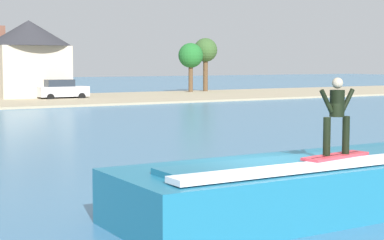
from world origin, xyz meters
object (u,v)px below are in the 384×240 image
(house_gabled_white, at_px, (29,55))
(surfer, at_px, (337,112))
(tree_tall_bare, at_px, (191,56))
(car_far_shore, at_px, (62,90))
(surfboard, at_px, (336,156))
(tree_short_bushy, at_px, (205,51))
(wave_crest, at_px, (321,184))

(house_gabled_white, bearing_deg, surfer, -98.89)
(house_gabled_white, distance_m, tree_tall_bare, 18.23)
(car_far_shore, bearing_deg, surfer, -101.89)
(surfer, relative_size, tree_tall_bare, 0.31)
(surfboard, bearing_deg, tree_short_bushy, 60.92)
(surfboard, bearing_deg, tree_tall_bare, 62.66)
(wave_crest, distance_m, tree_tall_bare, 55.67)
(surfboard, bearing_deg, wave_crest, 78.30)
(car_far_shore, xyz_separation_m, tree_short_bushy, (18.58, 5.34, 3.67))
(surfboard, height_order, surfer, surfer)
(tree_tall_bare, xyz_separation_m, tree_short_bushy, (2.31, 0.67, 0.56))
(surfboard, height_order, tree_short_bushy, tree_short_bushy)
(surfboard, distance_m, surfer, 0.97)
(surfboard, height_order, house_gabled_white, house_gabled_white)
(surfer, bearing_deg, tree_short_bushy, 60.93)
(car_far_shore, height_order, tree_short_bushy, tree_short_bushy)
(tree_short_bushy, bearing_deg, tree_tall_bare, -163.94)
(tree_tall_bare, relative_size, tree_short_bushy, 0.90)
(house_gabled_white, relative_size, tree_short_bushy, 1.30)
(wave_crest, distance_m, surfer, 1.79)
(tree_tall_bare, distance_m, tree_short_bushy, 2.47)
(wave_crest, bearing_deg, car_far_shore, 78.09)
(car_far_shore, xyz_separation_m, tree_tall_bare, (16.27, 4.68, 3.11))
(wave_crest, relative_size, house_gabled_white, 1.24)
(surfer, height_order, tree_short_bushy, tree_short_bushy)
(car_far_shore, distance_m, house_gabled_white, 5.00)
(house_gabled_white, bearing_deg, car_far_shore, -60.39)
(wave_crest, height_order, house_gabled_white, house_gabled_white)
(surfer, distance_m, car_far_shore, 46.20)
(wave_crest, height_order, surfer, surfer)
(surfboard, height_order, car_far_shore, car_far_shore)
(surfboard, distance_m, tree_tall_bare, 56.22)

